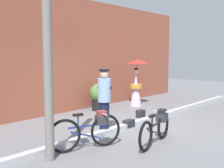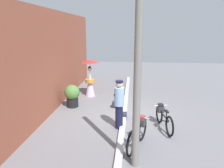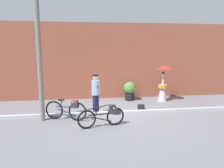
# 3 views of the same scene
# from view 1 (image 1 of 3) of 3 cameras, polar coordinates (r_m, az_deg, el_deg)

# --- Properties ---
(ground_plane) EXTENTS (30.00, 30.00, 0.00)m
(ground_plane) POSITION_cam_1_polar(r_m,az_deg,el_deg) (8.02, 3.83, -8.87)
(ground_plane) COLOR slate
(building_wall) EXTENTS (14.00, 0.40, 4.14)m
(building_wall) POSITION_cam_1_polar(r_m,az_deg,el_deg) (10.02, -10.36, 6.01)
(building_wall) COLOR brown
(building_wall) RESTS_ON ground_plane
(sidewalk_curb) EXTENTS (14.00, 0.20, 0.12)m
(sidewalk_curb) POSITION_cam_1_polar(r_m,az_deg,el_deg) (8.00, 3.83, -8.46)
(sidewalk_curb) COLOR #B2B2B7
(sidewalk_curb) RESTS_ON ground_plane
(bicycle_near_officer) EXTENTS (1.71, 0.53, 0.76)m
(bicycle_near_officer) POSITION_cam_1_polar(r_m,az_deg,el_deg) (6.53, 9.31, -8.84)
(bicycle_near_officer) COLOR black
(bicycle_near_officer) RESTS_ON ground_plane
(bicycle_far_side) EXTENTS (1.63, 0.68, 0.83)m
(bicycle_far_side) POSITION_cam_1_polar(r_m,az_deg,el_deg) (6.09, -4.89, -9.53)
(bicycle_far_side) COLOR black
(bicycle_far_side) RESTS_ON ground_plane
(person_officer) EXTENTS (0.34, 0.36, 1.70)m
(person_officer) POSITION_cam_1_polar(r_m,az_deg,el_deg) (7.22, -1.63, -3.16)
(person_officer) COLOR #141938
(person_officer) RESTS_ON ground_plane
(person_with_parasol) EXTENTS (0.87, 0.87, 1.89)m
(person_with_parasol) POSITION_cam_1_polar(r_m,az_deg,el_deg) (11.06, 5.10, 0.46)
(person_with_parasol) COLOR silver
(person_with_parasol) RESTS_ON ground_plane
(potted_plant_by_door) EXTENTS (0.69, 0.67, 1.00)m
(potted_plant_by_door) POSITION_cam_1_polar(r_m,az_deg,el_deg) (10.19, -2.71, -2.47)
(potted_plant_by_door) COLOR black
(potted_plant_by_door) RESTS_ON ground_plane
(backpack_on_pavement) EXTENTS (0.34, 0.20, 0.21)m
(backpack_on_pavement) POSITION_cam_1_polar(r_m,az_deg,el_deg) (7.92, 3.56, -8.22)
(backpack_on_pavement) COLOR #26262D
(backpack_on_pavement) RESTS_ON ground_plane
(backpack_spare) EXTENTS (0.29, 0.19, 0.25)m
(backpack_spare) POSITION_cam_1_polar(r_m,az_deg,el_deg) (9.14, 6.03, -6.17)
(backpack_spare) COLOR #26262D
(backpack_spare) RESTS_ON ground_plane
(utility_pole) EXTENTS (0.18, 0.18, 4.80)m
(utility_pole) POSITION_cam_1_polar(r_m,az_deg,el_deg) (5.35, -13.43, 9.44)
(utility_pole) COLOR slate
(utility_pole) RESTS_ON ground_plane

